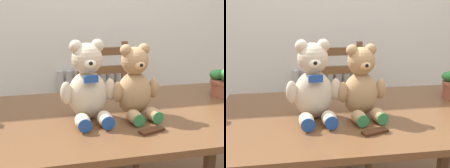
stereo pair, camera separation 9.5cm
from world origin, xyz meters
The scene contains 6 objects.
radiator centered at (-0.05, 1.61, 0.30)m, with size 0.58×0.10×0.66m.
dining_table centered at (0.00, 0.42, 0.62)m, with size 1.41×0.84×0.71m.
wooden_chair_behind centered at (0.01, 1.25, 0.45)m, with size 0.40×0.40×0.92m.
teddy_bear_left centered at (-0.25, 0.39, 0.86)m, with size 0.26×0.26×0.37m.
teddy_bear_right centered at (-0.02, 0.40, 0.85)m, with size 0.24×0.25×0.34m.
chocolate_bar centered at (-0.01, 0.19, 0.71)m, with size 0.11×0.04×0.01m, color #472314.
Camera 1 is at (-0.44, -0.95, 1.25)m, focal length 50.00 mm.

